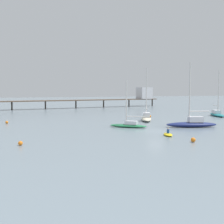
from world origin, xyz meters
TOP-DOWN VIEW (x-y plane):
  - ground_plane at (0.00, 0.00)m, footprint 400.00×400.00m
  - pier at (16.37, 59.45)m, footprint 66.10×10.34m
  - sailboat_teal at (26.37, 16.92)m, footprint 4.84×8.23m
  - sailboat_cream at (5.30, 13.71)m, footprint 5.00×7.90m
  - sailboat_navy at (8.34, 2.07)m, footprint 9.14×4.69m
  - sailboat_green at (-2.25, 5.50)m, footprint 6.19×5.36m
  - dinghy_yellow at (-0.40, -4.39)m, footprint 1.78×2.69m
  - mooring_buoy_outer at (8.86, 19.01)m, footprint 0.70×0.70m
  - mooring_buoy_near at (-0.02, -9.70)m, footprint 0.59×0.59m
  - mooring_buoy_mid at (-22.23, 18.28)m, footprint 0.54×0.54m
  - mooring_buoy_far at (-20.39, -4.56)m, footprint 0.54×0.54m

SIDE VIEW (x-z plane):
  - ground_plane at x=0.00m, z-range 0.00..0.00m
  - dinghy_yellow at x=-0.40m, z-range -0.35..0.79m
  - mooring_buoy_far at x=-20.39m, z-range 0.00..0.54m
  - mooring_buoy_mid at x=-22.23m, z-range 0.00..0.54m
  - mooring_buoy_near at x=-0.02m, z-range 0.00..0.59m
  - mooring_buoy_outer at x=8.86m, z-range 0.00..0.70m
  - sailboat_green at x=-2.25m, z-range -3.53..4.65m
  - sailboat_teal at x=26.37m, z-range -4.97..6.32m
  - sailboat_cream at x=5.30m, z-range -4.78..6.24m
  - sailboat_navy at x=8.34m, z-range -4.90..6.42m
  - pier at x=16.37m, z-range 0.43..7.81m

